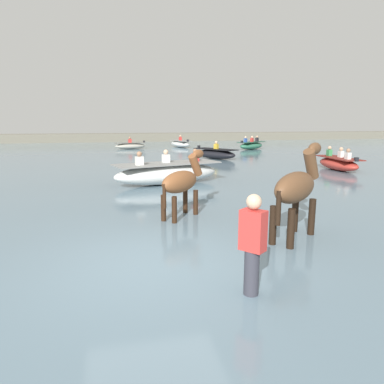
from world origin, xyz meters
TOP-DOWN VIEW (x-y plane):
  - ground_plane at (0.00, 0.00)m, footprint 120.00×120.00m
  - water_surface at (0.00, 10.00)m, footprint 90.00×90.00m
  - horse_lead_bay at (2.85, 0.68)m, footprint 1.72×1.47m
  - horse_trailing_chestnut at (1.00, 2.73)m, footprint 1.41×1.39m
  - boat_distant_east at (5.41, 25.52)m, footprint 1.78×3.03m
  - boat_far_inshore at (1.39, 7.38)m, footprint 4.26×2.41m
  - boat_near_starboard at (10.63, 21.94)m, footprint 2.89×2.40m
  - boat_mid_channel at (9.84, 9.31)m, footprint 1.20×2.93m
  - boat_mid_outer at (1.00, 24.48)m, footprint 2.59×1.28m
  - boat_far_offshore at (5.65, 15.46)m, footprint 2.46×3.04m
  - person_wading_close at (1.13, -1.32)m, footprint 0.36×0.37m
  - far_shoreline at (0.00, 35.67)m, footprint 80.00×2.40m

SIDE VIEW (x-z plane):
  - ground_plane at x=0.00m, z-range 0.00..0.00m
  - water_surface at x=0.00m, z-range 0.00..0.26m
  - boat_mid_outer at x=1.00m, z-range 0.03..1.02m
  - boat_distant_east at x=5.41m, z-range 0.02..1.10m
  - boat_far_offshore at x=5.65m, z-range 0.02..1.11m
  - boat_mid_channel at x=9.84m, z-range 0.04..1.11m
  - boat_near_starboard at x=10.63m, z-range 0.04..1.12m
  - far_shoreline at x=0.00m, z-range 0.00..1.17m
  - boat_far_inshore at x=1.39m, z-range 0.03..1.28m
  - person_wading_close at x=1.13m, z-range 0.05..1.68m
  - horse_trailing_chestnut at x=1.00m, z-range 0.17..2.00m
  - horse_lead_bay at x=2.85m, z-range 0.19..2.29m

